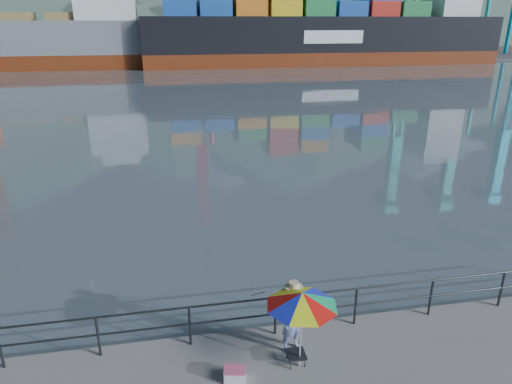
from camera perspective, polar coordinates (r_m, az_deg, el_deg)
harbor_water at (r=137.24m, az=-10.91°, el=17.39°), size 500.00×280.00×0.00m
far_dock at (r=100.92m, az=-4.72°, el=16.62°), size 200.00×40.00×0.40m
guardrail at (r=10.96m, az=-2.86°, el=-15.70°), size 22.00×0.06×1.03m
container_stacks at (r=107.02m, az=8.76°, el=18.42°), size 58.00×8.40×7.80m
fisherman at (r=10.52m, az=4.63°, el=-15.58°), size 0.69×0.58×1.62m
beach_umbrella at (r=9.57m, az=5.77°, el=-13.21°), size 1.75×1.75×1.85m
folding_stool at (r=10.58m, az=5.01°, el=-19.94°), size 0.41×0.41×0.27m
cooler_bag at (r=10.19m, az=-2.66°, el=-21.89°), size 0.48×0.37×0.25m
fishing_rod at (r=11.66m, az=0.15°, el=-16.32°), size 0.02×1.71×1.21m
bulk_carrier at (r=82.96m, az=-27.08°, el=16.60°), size 46.65×8.07×14.50m
container_ship at (r=84.14m, az=9.61°, el=19.59°), size 60.92×10.15×18.10m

